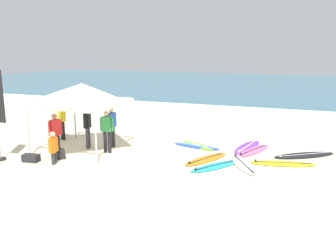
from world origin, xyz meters
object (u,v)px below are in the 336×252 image
(surfboard_blue, at_px, (196,146))
(person_blue, at_px, (112,124))
(surfboard_yellow, at_px, (282,163))
(surfboard_lime, at_px, (198,145))
(canopy_tent, at_px, (82,92))
(surfboard_orange, at_px, (206,159))
(surfboard_black, at_px, (304,155))
(person_yellow, at_px, (62,119))
(person_red, at_px, (55,132))
(gear_bag_near_tent, at_px, (60,154))
(surfboard_pink, at_px, (253,151))
(surfboard_purple, at_px, (247,147))
(surfboard_cyan, at_px, (214,166))
(gear_bag_by_pole, at_px, (31,158))
(person_green, at_px, (107,129))
(surfboard_white, at_px, (244,165))
(person_orange, at_px, (53,146))
(person_black, at_px, (87,125))

(surfboard_blue, xyz_separation_m, person_blue, (-3.32, -1.28, 0.95))
(surfboard_yellow, height_order, surfboard_lime, same)
(canopy_tent, bearing_deg, surfboard_blue, 26.83)
(surfboard_orange, height_order, surfboard_black, same)
(surfboard_lime, bearing_deg, surfboard_black, 1.00)
(person_yellow, bearing_deg, person_red, -57.63)
(surfboard_orange, bearing_deg, gear_bag_near_tent, -162.55)
(surfboard_pink, bearing_deg, surfboard_yellow, -47.24)
(surfboard_black, bearing_deg, surfboard_purple, 169.55)
(surfboard_blue, relative_size, person_yellow, 1.27)
(surfboard_yellow, height_order, surfboard_black, same)
(surfboard_black, relative_size, surfboard_cyan, 1.22)
(surfboard_yellow, bearing_deg, surfboard_purple, 129.98)
(canopy_tent, xyz_separation_m, gear_bag_by_pole, (-0.99, -2.00, -2.25))
(surfboard_blue, relative_size, surfboard_purple, 0.85)
(surfboard_black, distance_m, gear_bag_near_tent, 9.42)
(surfboard_purple, distance_m, person_green, 5.89)
(surfboard_white, height_order, surfboard_pink, same)
(surfboard_blue, relative_size, surfboard_pink, 0.91)
(surfboard_blue, relative_size, gear_bag_by_pole, 3.62)
(surfboard_orange, bearing_deg, surfboard_white, -5.96)
(surfboard_pink, bearing_deg, gear_bag_near_tent, -153.21)
(surfboard_black, bearing_deg, gear_bag_by_pole, -155.50)
(surfboard_blue, xyz_separation_m, person_green, (-3.08, -2.08, 0.95))
(surfboard_orange, bearing_deg, surfboard_black, 27.97)
(surfboard_black, bearing_deg, person_red, -158.26)
(surfboard_orange, distance_m, surfboard_white, 1.43)
(person_red, height_order, person_green, same)
(surfboard_yellow, xyz_separation_m, surfboard_white, (-1.28, -0.62, 0.00))
(surfboard_orange, relative_size, person_yellow, 1.33)
(canopy_tent, height_order, surfboard_pink, canopy_tent)
(person_red, bearing_deg, gear_bag_by_pole, -126.46)
(surfboard_blue, bearing_deg, person_orange, -136.23)
(person_green, bearing_deg, person_blue, 106.45)
(person_red, bearing_deg, person_black, 76.42)
(surfboard_lime, height_order, person_blue, person_blue)
(surfboard_blue, height_order, person_blue, person_blue)
(canopy_tent, bearing_deg, gear_bag_by_pole, -116.34)
(surfboard_blue, xyz_separation_m, surfboard_white, (2.28, -1.78, -0.00))
(surfboard_blue, distance_m, person_black, 4.64)
(gear_bag_near_tent, bearing_deg, surfboard_black, 21.80)
(surfboard_yellow, bearing_deg, gear_bag_by_pole, -161.33)
(surfboard_purple, xyz_separation_m, gear_bag_by_pole, (-7.20, -4.71, 0.10))
(person_orange, bearing_deg, person_black, 90.49)
(person_green, bearing_deg, person_yellow, 159.53)
(surfboard_blue, height_order, gear_bag_by_pole, gear_bag_by_pole)
(surfboard_white, distance_m, surfboard_lime, 2.94)
(surfboard_yellow, distance_m, person_orange, 8.25)
(gear_bag_by_pole, bearing_deg, surfboard_white, 17.38)
(surfboard_white, distance_m, gear_bag_by_pole, 7.76)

